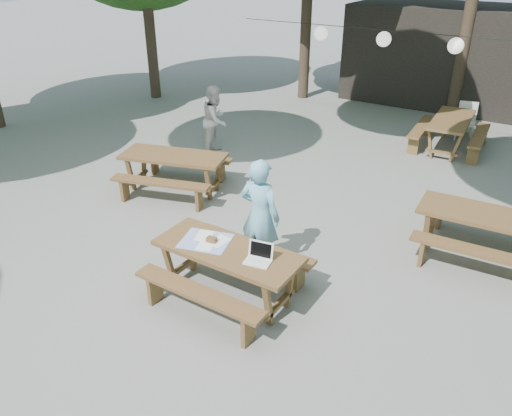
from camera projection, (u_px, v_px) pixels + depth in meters
The scene contains 12 objects.
ground at pixel (248, 248), 7.99m from camera, with size 80.00×80.00×0.00m, color slate.
pavilion at pixel (454, 55), 14.94m from camera, with size 6.00×3.00×2.80m, color black.
main_picnic_table at pixel (228, 272), 6.74m from camera, with size 2.00×1.58×0.75m.
picnic_table_nw at pixel (174, 172), 9.72m from camera, with size 2.28×2.07×0.75m.
picnic_table_ne at pixel (484, 235), 7.60m from camera, with size 2.04×1.68×0.75m.
picnic_table_far_e at pixel (449, 133), 11.73m from camera, with size 1.71×2.05×0.75m.
woman at pixel (260, 216), 7.15m from camera, with size 0.63×0.41×1.73m, color #74BAD5.
second_person at pixel (216, 120), 11.37m from camera, with size 0.76×0.59×1.57m, color white.
plastic_chair at pixel (464, 129), 12.44m from camera, with size 0.52×0.52×0.90m.
laptop at pixel (259, 256), 6.31m from camera, with size 0.37×0.32×0.24m.
tabletop_clutter at pixel (207, 241), 6.74m from camera, with size 0.77×0.71×0.08m.
paper_lanterns at pixel (384, 39), 11.44m from camera, with size 9.00×0.34×0.38m.
Camera 1 is at (3.75, -5.65, 4.29)m, focal length 35.00 mm.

